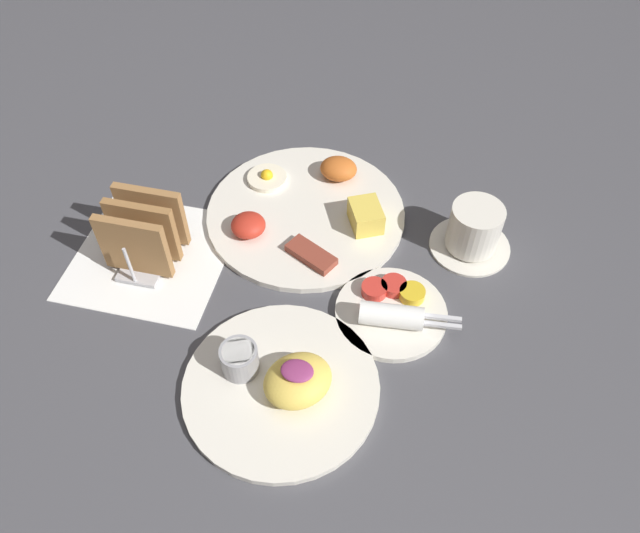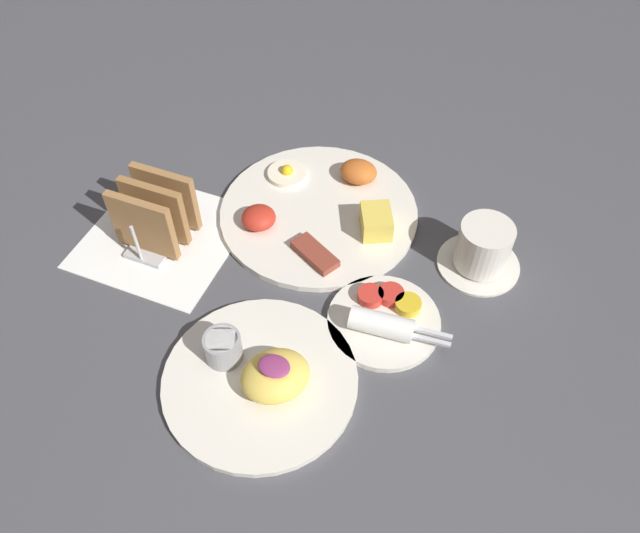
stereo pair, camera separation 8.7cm
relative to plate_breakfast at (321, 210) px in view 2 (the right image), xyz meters
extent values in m
plane|color=#47474C|center=(0.00, -0.18, -0.01)|extent=(3.00, 3.00, 0.00)
cube|color=white|center=(-0.21, -0.14, -0.01)|extent=(0.22, 0.22, 0.00)
cylinder|color=silver|center=(0.00, 0.00, -0.01)|extent=(0.31, 0.31, 0.01)
cube|color=#E5C64C|center=(0.09, -0.01, 0.02)|extent=(0.06, 0.07, 0.04)
ellipsoid|color=#C66023|center=(0.03, 0.09, 0.02)|extent=(0.06, 0.05, 0.03)
cylinder|color=#F4EACC|center=(-0.08, 0.05, 0.00)|extent=(0.06, 0.06, 0.01)
sphere|color=yellow|center=(-0.08, 0.05, 0.01)|extent=(0.02, 0.02, 0.02)
ellipsoid|color=red|center=(-0.08, -0.06, 0.01)|extent=(0.05, 0.05, 0.03)
cube|color=brown|center=(0.03, -0.09, 0.01)|extent=(0.08, 0.06, 0.01)
cylinder|color=silver|center=(0.16, -0.16, -0.01)|extent=(0.15, 0.15, 0.01)
cylinder|color=gold|center=(0.18, -0.13, 0.01)|extent=(0.04, 0.04, 0.01)
cylinder|color=red|center=(0.15, -0.12, 0.01)|extent=(0.04, 0.04, 0.01)
cylinder|color=red|center=(0.13, -0.14, 0.01)|extent=(0.04, 0.04, 0.01)
cylinder|color=white|center=(0.16, -0.18, 0.02)|extent=(0.09, 0.04, 0.03)
cube|color=silver|center=(0.22, -0.17, 0.02)|extent=(0.05, 0.01, 0.00)
cube|color=silver|center=(0.23, -0.18, 0.02)|extent=(0.05, 0.01, 0.00)
cylinder|color=silver|center=(0.04, -0.30, -0.01)|extent=(0.25, 0.25, 0.01)
ellipsoid|color=#EAC651|center=(0.06, -0.30, 0.02)|extent=(0.11, 0.11, 0.04)
ellipsoid|color=#8C3366|center=(0.06, -0.30, 0.04)|extent=(0.04, 0.03, 0.01)
cylinder|color=#99999E|center=(-0.02, -0.29, 0.02)|extent=(0.05, 0.05, 0.04)
cylinder|color=white|center=(-0.02, -0.29, 0.04)|extent=(0.04, 0.04, 0.01)
cube|color=#B7B7BC|center=(-0.21, -0.14, 0.00)|extent=(0.06, 0.12, 0.01)
cube|color=#9B6D3F|center=(-0.21, -0.17, 0.05)|extent=(0.10, 0.01, 0.10)
cube|color=olive|center=(-0.21, -0.14, 0.05)|extent=(0.10, 0.01, 0.10)
cube|color=#9B6D3F|center=(-0.21, -0.10, 0.05)|extent=(0.10, 0.01, 0.10)
cylinder|color=#B7B7BC|center=(-0.21, -0.19, 0.03)|extent=(0.01, 0.01, 0.07)
cylinder|color=#B7B7BC|center=(-0.21, -0.08, 0.03)|extent=(0.01, 0.01, 0.07)
cylinder|color=silver|center=(0.25, -0.01, -0.01)|extent=(0.12, 0.12, 0.01)
cylinder|color=silver|center=(0.25, -0.01, 0.03)|extent=(0.08, 0.08, 0.07)
cylinder|color=#381E0F|center=(0.25, -0.01, 0.06)|extent=(0.06, 0.06, 0.01)
cube|color=silver|center=(0.10, -0.35, -0.01)|extent=(0.08, 0.09, 0.00)
ellipsoid|color=silver|center=(0.06, -0.40, -0.01)|extent=(0.02, 0.02, 0.01)
camera|label=1|loc=(0.17, -0.67, 0.69)|focal=35.00mm
camera|label=2|loc=(0.26, -0.64, 0.69)|focal=35.00mm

